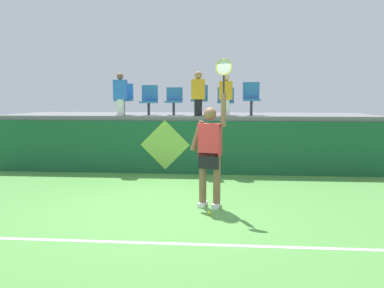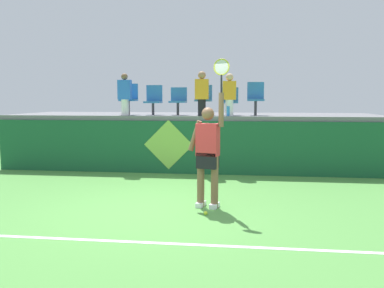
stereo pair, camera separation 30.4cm
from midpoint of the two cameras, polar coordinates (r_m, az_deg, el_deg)
ground_plane at (r=7.04m, az=-3.23°, el=-9.31°), size 40.00×40.00×0.00m
court_back_wall at (r=10.27m, az=0.22°, el=-0.46°), size 10.22×0.20×1.36m
spectator_platform at (r=11.59m, az=1.05°, el=3.98°), size 10.22×2.88×0.12m
court_baseline_stripe at (r=5.55m, az=-6.29°, el=-13.69°), size 9.20×0.08×0.01m
tennis_player at (r=7.01m, az=3.54°, el=-1.03°), size 0.74×0.35×2.59m
tennis_ball at (r=6.73m, az=3.27°, el=-9.78°), size 0.07×0.07×0.07m
water_bottle at (r=10.26m, az=6.01°, el=4.66°), size 0.08×0.08×0.25m
stadium_chair_0 at (r=11.17m, az=-8.16°, el=6.58°), size 0.44×0.42×0.85m
stadium_chair_1 at (r=11.01m, az=-4.69°, el=6.40°), size 0.44×0.42×0.81m
stadium_chair_2 at (r=10.88m, az=-1.16°, el=6.33°), size 0.44×0.42×0.75m
stadium_chair_3 at (r=10.81m, az=2.47°, el=6.54°), size 0.44×0.42×0.81m
stadium_chair_4 at (r=10.77m, az=6.22°, el=6.25°), size 0.44×0.42×0.74m
stadium_chair_5 at (r=10.79m, az=9.84°, el=6.62°), size 0.44×0.42×0.88m
spectator_0 at (r=10.35m, az=2.26°, el=7.32°), size 0.34×0.20×1.14m
spectator_1 at (r=10.78m, az=-8.73°, el=7.07°), size 0.34×0.20×1.10m
spectator_2 at (r=10.35m, az=6.19°, el=7.10°), size 0.34×0.20×1.08m
wall_signage_mount at (r=10.34m, az=-2.50°, el=-4.20°), size 1.27×0.01×1.38m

